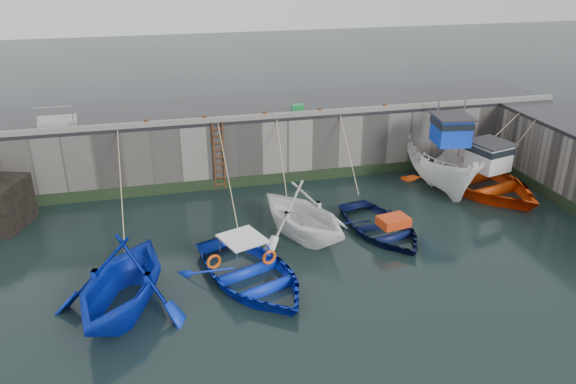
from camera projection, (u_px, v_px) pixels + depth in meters
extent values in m
plane|color=black|center=(326.00, 306.00, 17.48)|extent=(120.00, 120.00, 0.00)
cube|color=slate|center=(252.00, 138.00, 27.99)|extent=(30.00, 5.00, 3.00)
cube|color=black|center=(251.00, 107.00, 27.35)|extent=(30.00, 5.00, 0.16)
cube|color=slate|center=(261.00, 116.00, 25.19)|extent=(30.00, 0.30, 0.20)
cube|color=black|center=(263.00, 180.00, 26.23)|extent=(30.00, 0.08, 0.50)
cylinder|color=#3F1E0F|center=(214.00, 157.00, 25.17)|extent=(0.07, 0.07, 3.20)
cylinder|color=#3F1E0F|center=(224.00, 156.00, 25.27)|extent=(0.07, 0.07, 3.20)
cube|color=#3F1E0F|center=(220.00, 184.00, 25.75)|extent=(0.44, 0.06, 0.05)
cube|color=#3F1E0F|center=(220.00, 178.00, 25.61)|extent=(0.44, 0.06, 0.05)
cube|color=#3F1E0F|center=(220.00, 171.00, 25.48)|extent=(0.44, 0.06, 0.05)
cube|color=#3F1E0F|center=(219.00, 164.00, 25.35)|extent=(0.44, 0.06, 0.05)
cube|color=#3F1E0F|center=(219.00, 157.00, 25.21)|extent=(0.44, 0.06, 0.05)
cube|color=#3F1E0F|center=(219.00, 150.00, 25.08)|extent=(0.44, 0.06, 0.05)
cube|color=#3F1E0F|center=(218.00, 143.00, 24.95)|extent=(0.44, 0.06, 0.05)
cube|color=#3F1E0F|center=(218.00, 136.00, 24.81)|extent=(0.44, 0.06, 0.05)
cube|color=#3F1E0F|center=(217.00, 129.00, 24.68)|extent=(0.44, 0.06, 0.05)
imported|color=#0C2ABE|center=(125.00, 309.00, 17.38)|extent=(5.91, 6.32, 2.69)
imported|color=#0C2AC0|center=(251.00, 281.00, 18.79)|extent=(5.52, 6.44, 1.13)
imported|color=white|center=(302.00, 235.00, 21.76)|extent=(5.63, 5.96, 2.49)
imported|color=#0A123F|center=(380.00, 232.00, 22.01)|extent=(4.13, 5.20, 0.97)
imported|color=white|center=(442.00, 165.00, 26.09)|extent=(3.38, 6.91, 2.56)
cube|color=#0D34CB|center=(451.00, 130.00, 24.78)|extent=(1.59, 1.68, 1.20)
cube|color=black|center=(452.00, 123.00, 24.64)|extent=(1.66, 1.74, 0.28)
cube|color=#262628|center=(453.00, 116.00, 24.52)|extent=(1.82, 1.90, 0.08)
cylinder|color=#A5A8AD|center=(439.00, 100.00, 26.05)|extent=(0.08, 0.08, 3.00)
imported|color=#F1470C|center=(475.00, 179.00, 25.95)|extent=(6.64, 8.07, 1.45)
cube|color=silver|center=(489.00, 156.00, 24.93)|extent=(1.74, 1.81, 1.20)
cube|color=black|center=(490.00, 149.00, 24.79)|extent=(1.81, 1.88, 0.28)
cube|color=#262628|center=(491.00, 143.00, 24.68)|extent=(1.98, 2.05, 0.08)
cylinder|color=#A5A8AD|center=(462.00, 126.00, 26.02)|extent=(0.08, 0.08, 3.00)
cube|color=#177F37|center=(298.00, 108.00, 26.33)|extent=(0.60, 0.50, 0.31)
cylinder|color=#A5A8AD|center=(35.00, 119.00, 23.37)|extent=(0.05, 0.05, 1.00)
cylinder|color=#A5A8AD|center=(73.00, 117.00, 23.69)|extent=(0.05, 0.05, 1.00)
cylinder|color=#A5A8AD|center=(52.00, 107.00, 23.34)|extent=(1.50, 0.05, 0.05)
cube|color=gray|center=(57.00, 124.00, 24.14)|extent=(1.60, 0.35, 0.18)
cube|color=gray|center=(57.00, 118.00, 24.38)|extent=(1.60, 0.35, 0.18)
cylinder|color=#3F1E0F|center=(146.00, 123.00, 24.18)|extent=(0.18, 0.18, 0.28)
cylinder|color=#3F1E0F|center=(205.00, 119.00, 24.72)|extent=(0.18, 0.18, 0.28)
cylinder|color=#3F1E0F|center=(265.00, 115.00, 25.30)|extent=(0.18, 0.18, 0.28)
cylinder|color=#3F1E0F|center=(320.00, 111.00, 25.86)|extent=(0.18, 0.18, 0.28)
cylinder|color=#3F1E0F|center=(385.00, 107.00, 26.56)|extent=(0.18, 0.18, 0.28)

